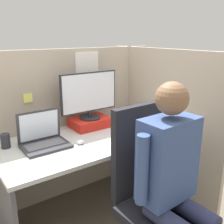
{
  "coord_description": "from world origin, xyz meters",
  "views": [
    {
      "loc": [
        -1.0,
        -1.37,
        1.53
      ],
      "look_at": [
        0.11,
        0.19,
        0.96
      ],
      "focal_mm": 42.0,
      "sensor_mm": 36.0,
      "label": 1
    }
  ],
  "objects_px": {
    "laptop": "(44,140)",
    "coffee_mug": "(123,115)",
    "paper_box": "(90,122)",
    "monitor": "(89,94)",
    "stapler": "(148,121)",
    "office_chair": "(152,191)",
    "pen_cup": "(5,141)",
    "person": "(175,177)",
    "carrot_toy": "(129,137)"
  },
  "relations": [
    {
      "from": "laptop",
      "to": "coffee_mug",
      "type": "xyz_separation_m",
      "value": [
        0.88,
        0.15,
        -0.01
      ]
    },
    {
      "from": "paper_box",
      "to": "monitor",
      "type": "height_order",
      "value": "monitor"
    },
    {
      "from": "stapler",
      "to": "office_chair",
      "type": "distance_m",
      "value": 0.91
    },
    {
      "from": "paper_box",
      "to": "pen_cup",
      "type": "xyz_separation_m",
      "value": [
        -0.76,
        -0.03,
        0.01
      ]
    },
    {
      "from": "paper_box",
      "to": "monitor",
      "type": "relative_size",
      "value": 0.62
    },
    {
      "from": "paper_box",
      "to": "laptop",
      "type": "xyz_separation_m",
      "value": [
        -0.51,
        -0.17,
        0.01
      ]
    },
    {
      "from": "stapler",
      "to": "coffee_mug",
      "type": "height_order",
      "value": "coffee_mug"
    },
    {
      "from": "laptop",
      "to": "pen_cup",
      "type": "relative_size",
      "value": 3.12
    },
    {
      "from": "person",
      "to": "coffee_mug",
      "type": "relative_size",
      "value": 14.22
    },
    {
      "from": "office_chair",
      "to": "carrot_toy",
      "type": "bearing_deg",
      "value": 68.36
    },
    {
      "from": "carrot_toy",
      "to": "coffee_mug",
      "type": "bearing_deg",
      "value": 57.6
    },
    {
      "from": "person",
      "to": "office_chair",
      "type": "bearing_deg",
      "value": 88.12
    },
    {
      "from": "paper_box",
      "to": "pen_cup",
      "type": "distance_m",
      "value": 0.76
    },
    {
      "from": "carrot_toy",
      "to": "person",
      "type": "relative_size",
      "value": 0.11
    },
    {
      "from": "paper_box",
      "to": "person",
      "type": "distance_m",
      "value": 1.11
    },
    {
      "from": "carrot_toy",
      "to": "person",
      "type": "xyz_separation_m",
      "value": [
        -0.2,
        -0.66,
        0.02
      ]
    },
    {
      "from": "coffee_mug",
      "to": "pen_cup",
      "type": "xyz_separation_m",
      "value": [
        -1.13,
        -0.02,
        0.01
      ]
    },
    {
      "from": "office_chair",
      "to": "monitor",
      "type": "bearing_deg",
      "value": 84.36
    },
    {
      "from": "monitor",
      "to": "laptop",
      "type": "distance_m",
      "value": 0.6
    },
    {
      "from": "laptop",
      "to": "coffee_mug",
      "type": "bearing_deg",
      "value": 9.87
    },
    {
      "from": "paper_box",
      "to": "office_chair",
      "type": "bearing_deg",
      "value": -95.65
    },
    {
      "from": "paper_box",
      "to": "monitor",
      "type": "bearing_deg",
      "value": 90.0
    },
    {
      "from": "monitor",
      "to": "person",
      "type": "height_order",
      "value": "person"
    },
    {
      "from": "monitor",
      "to": "coffee_mug",
      "type": "xyz_separation_m",
      "value": [
        0.37,
        -0.02,
        -0.26
      ]
    },
    {
      "from": "stapler",
      "to": "pen_cup",
      "type": "xyz_separation_m",
      "value": [
        -1.25,
        0.22,
        0.03
      ]
    },
    {
      "from": "laptop",
      "to": "coffee_mug",
      "type": "distance_m",
      "value": 0.9
    },
    {
      "from": "paper_box",
      "to": "office_chair",
      "type": "height_order",
      "value": "office_chair"
    },
    {
      "from": "paper_box",
      "to": "coffee_mug",
      "type": "height_order",
      "value": "coffee_mug"
    },
    {
      "from": "carrot_toy",
      "to": "office_chair",
      "type": "relative_size",
      "value": 0.12
    },
    {
      "from": "monitor",
      "to": "carrot_toy",
      "type": "xyz_separation_m",
      "value": [
        0.1,
        -0.45,
        -0.29
      ]
    },
    {
      "from": "paper_box",
      "to": "carrot_toy",
      "type": "relative_size",
      "value": 2.53
    },
    {
      "from": "laptop",
      "to": "pen_cup",
      "type": "xyz_separation_m",
      "value": [
        -0.25,
        0.13,
        0.0
      ]
    },
    {
      "from": "laptop",
      "to": "carrot_toy",
      "type": "distance_m",
      "value": 0.67
    },
    {
      "from": "office_chair",
      "to": "person",
      "type": "relative_size",
      "value": 0.86
    },
    {
      "from": "laptop",
      "to": "office_chair",
      "type": "relative_size",
      "value": 0.31
    },
    {
      "from": "pen_cup",
      "to": "office_chair",
      "type": "bearing_deg",
      "value": -53.26
    },
    {
      "from": "carrot_toy",
      "to": "pen_cup",
      "type": "height_order",
      "value": "pen_cup"
    },
    {
      "from": "coffee_mug",
      "to": "pen_cup",
      "type": "height_order",
      "value": "pen_cup"
    },
    {
      "from": "monitor",
      "to": "office_chair",
      "type": "bearing_deg",
      "value": -95.64
    },
    {
      "from": "stapler",
      "to": "pen_cup",
      "type": "bearing_deg",
      "value": 170.18
    },
    {
      "from": "office_chair",
      "to": "pen_cup",
      "type": "height_order",
      "value": "office_chair"
    },
    {
      "from": "paper_box",
      "to": "carrot_toy",
      "type": "bearing_deg",
      "value": -77.38
    },
    {
      "from": "paper_box",
      "to": "pen_cup",
      "type": "relative_size",
      "value": 3.15
    },
    {
      "from": "carrot_toy",
      "to": "coffee_mug",
      "type": "relative_size",
      "value": 1.51
    },
    {
      "from": "carrot_toy",
      "to": "office_chair",
      "type": "height_order",
      "value": "office_chair"
    },
    {
      "from": "person",
      "to": "laptop",
      "type": "bearing_deg",
      "value": 113.91
    },
    {
      "from": "office_chair",
      "to": "pen_cup",
      "type": "xyz_separation_m",
      "value": [
        -0.67,
        0.89,
        0.21
      ]
    },
    {
      "from": "monitor",
      "to": "pen_cup",
      "type": "distance_m",
      "value": 0.8
    },
    {
      "from": "paper_box",
      "to": "carrot_toy",
      "type": "xyz_separation_m",
      "value": [
        0.1,
        -0.44,
        -0.02
      ]
    },
    {
      "from": "pen_cup",
      "to": "monitor",
      "type": "bearing_deg",
      "value": 2.82
    }
  ]
}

